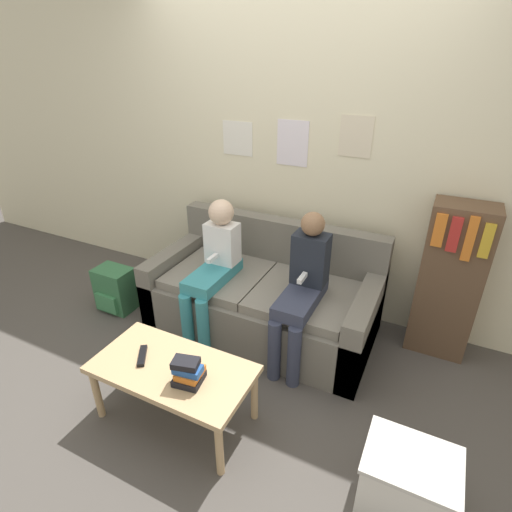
# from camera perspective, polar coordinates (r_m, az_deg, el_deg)

# --- Properties ---
(ground_plane) EXTENTS (10.00, 10.00, 0.00)m
(ground_plane) POSITION_cam_1_polar(r_m,az_deg,el_deg) (2.96, -3.66, -15.57)
(ground_plane) COLOR #4C4742
(wall_back) EXTENTS (8.00, 0.06, 2.60)m
(wall_back) POSITION_cam_1_polar(r_m,az_deg,el_deg) (3.21, 5.39, 14.47)
(wall_back) COLOR beige
(wall_back) RESTS_ON ground_plane
(couch) EXTENTS (1.73, 0.86, 0.81)m
(couch) POSITION_cam_1_polar(r_m,az_deg,el_deg) (3.17, 1.11, -5.87)
(couch) COLOR #6B665B
(couch) RESTS_ON ground_plane
(coffee_table) EXTENTS (0.93, 0.48, 0.40)m
(coffee_table) POSITION_cam_1_polar(r_m,az_deg,el_deg) (2.45, -11.81, -16.03)
(coffee_table) COLOR tan
(coffee_table) RESTS_ON ground_plane
(person_left) EXTENTS (0.24, 0.58, 1.05)m
(person_left) POSITION_cam_1_polar(r_m,az_deg,el_deg) (2.99, -6.02, -1.01)
(person_left) COLOR teal
(person_left) RESTS_ON ground_plane
(person_right) EXTENTS (0.24, 0.58, 1.08)m
(person_right) POSITION_cam_1_polar(r_m,az_deg,el_deg) (2.72, 6.66, -4.23)
(person_right) COLOR #33384C
(person_right) RESTS_ON ground_plane
(tv_remote) EXTENTS (0.13, 0.16, 0.02)m
(tv_remote) POSITION_cam_1_polar(r_m,az_deg,el_deg) (2.51, -15.93, -13.54)
(tv_remote) COLOR black
(tv_remote) RESTS_ON coffee_table
(book_stack) EXTENTS (0.17, 0.17, 0.15)m
(book_stack) POSITION_cam_1_polar(r_m,az_deg,el_deg) (2.27, -9.65, -16.03)
(book_stack) COLOR black
(book_stack) RESTS_ON coffee_table
(bookshelf) EXTENTS (0.40, 0.28, 1.14)m
(bookshelf) POSITION_cam_1_polar(r_m,az_deg,el_deg) (3.10, 25.87, -3.26)
(bookshelf) COLOR brown
(bookshelf) RESTS_ON ground_plane
(storage_box) EXTENTS (0.44, 0.34, 0.33)m
(storage_box) POSITION_cam_1_polar(r_m,az_deg,el_deg) (2.32, 20.80, -27.85)
(storage_box) COLOR silver
(storage_box) RESTS_ON ground_plane
(backpack) EXTENTS (0.31, 0.24, 0.38)m
(backpack) POSITION_cam_1_polar(r_m,az_deg,el_deg) (3.63, -19.48, -4.52)
(backpack) COLOR #336B42
(backpack) RESTS_ON ground_plane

